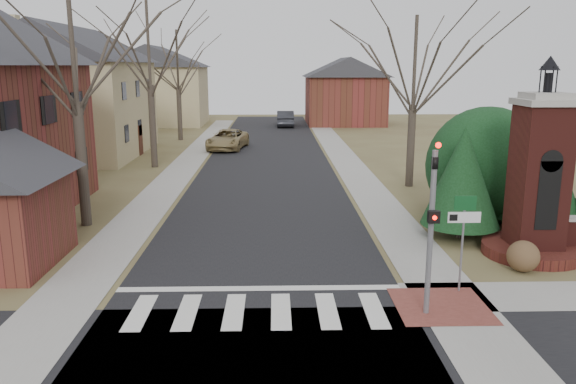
{
  "coord_description": "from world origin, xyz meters",
  "views": [
    {
      "loc": [
        0.45,
        -12.58,
        6.18
      ],
      "look_at": [
        0.91,
        6.0,
        1.97
      ],
      "focal_mm": 35.0,
      "sensor_mm": 36.0,
      "label": 1
    }
  ],
  "objects_px": {
    "pickup_truck": "(228,139)",
    "distant_car": "(285,119)",
    "traffic_signal_pole": "(432,216)",
    "sign_post": "(463,224)",
    "brick_gate_monument": "(537,192)"
  },
  "relations": [
    {
      "from": "pickup_truck",
      "to": "distant_car",
      "type": "height_order",
      "value": "distant_car"
    },
    {
      "from": "traffic_signal_pole",
      "to": "pickup_truck",
      "type": "xyz_separation_m",
      "value": [
        -7.37,
        28.96,
        -1.85
      ]
    },
    {
      "from": "sign_post",
      "to": "brick_gate_monument",
      "type": "relative_size",
      "value": 0.42
    },
    {
      "from": "pickup_truck",
      "to": "brick_gate_monument",
      "type": "bearing_deg",
      "value": -55.22
    },
    {
      "from": "brick_gate_monument",
      "to": "pickup_truck",
      "type": "relative_size",
      "value": 1.23
    },
    {
      "from": "traffic_signal_pole",
      "to": "distant_car",
      "type": "bearing_deg",
      "value": 93.43
    },
    {
      "from": "sign_post",
      "to": "pickup_truck",
      "type": "bearing_deg",
      "value": 107.46
    },
    {
      "from": "distant_car",
      "to": "sign_post",
      "type": "bearing_deg",
      "value": 95.44
    },
    {
      "from": "brick_gate_monument",
      "to": "pickup_truck",
      "type": "xyz_separation_m",
      "value": [
        -12.07,
        24.54,
        -1.43
      ]
    },
    {
      "from": "sign_post",
      "to": "distant_car",
      "type": "height_order",
      "value": "sign_post"
    },
    {
      "from": "traffic_signal_pole",
      "to": "pickup_truck",
      "type": "bearing_deg",
      "value": 104.28
    },
    {
      "from": "brick_gate_monument",
      "to": "distant_car",
      "type": "relative_size",
      "value": 1.32
    },
    {
      "from": "sign_post",
      "to": "pickup_truck",
      "type": "relative_size",
      "value": 0.52
    },
    {
      "from": "sign_post",
      "to": "brick_gate_monument",
      "type": "distance_m",
      "value": 4.55
    },
    {
      "from": "traffic_signal_pole",
      "to": "brick_gate_monument",
      "type": "height_order",
      "value": "brick_gate_monument"
    }
  ]
}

